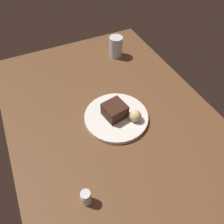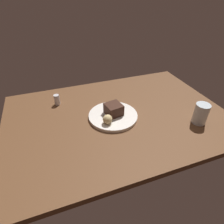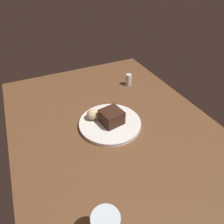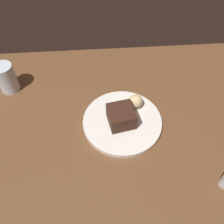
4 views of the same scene
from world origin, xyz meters
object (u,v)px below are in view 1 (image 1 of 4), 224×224
object	(u,v)px
salt_shaker	(86,198)
water_glass	(116,47)
chocolate_cake_slice	(115,110)
bread_roll	(135,116)
dessert_plate	(116,117)

from	to	relation	value
salt_shaker	water_glass	size ratio (longest dim) A/B	0.57
chocolate_cake_slice	water_glass	xyz separation A→B (cm)	(39.95, -19.94, 0.80)
bread_roll	water_glass	size ratio (longest dim) A/B	0.44
bread_roll	salt_shaker	world-z (taller)	bread_roll
water_glass	dessert_plate	bearing A→B (deg)	154.38
dessert_plate	water_glass	world-z (taller)	water_glass
dessert_plate	salt_shaker	bearing A→B (deg)	138.93
dessert_plate	salt_shaker	size ratio (longest dim) A/B	4.20
chocolate_cake_slice	bread_roll	world-z (taller)	chocolate_cake_slice
chocolate_cake_slice	water_glass	size ratio (longest dim) A/B	0.76
bread_roll	dessert_plate	bearing A→B (deg)	49.19
water_glass	bread_roll	bearing A→B (deg)	163.52
dessert_plate	chocolate_cake_slice	bearing A→B (deg)	44.81
dessert_plate	water_glass	size ratio (longest dim) A/B	2.40
dessert_plate	chocolate_cake_slice	xyz separation A→B (cm)	(0.53, 0.52, 3.83)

